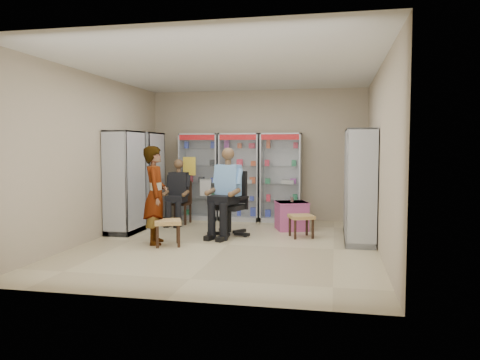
% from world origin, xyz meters
% --- Properties ---
extents(floor, '(6.00, 6.00, 0.00)m').
position_xyz_m(floor, '(0.00, 0.00, 0.00)').
color(floor, '#C3B488').
rests_on(floor, ground).
extents(room_shell, '(5.02, 6.02, 3.01)m').
position_xyz_m(room_shell, '(0.00, 0.00, 1.97)').
color(room_shell, tan).
rests_on(room_shell, ground).
extents(cabinet_back_left, '(0.90, 0.50, 2.00)m').
position_xyz_m(cabinet_back_left, '(-1.30, 2.73, 1.00)').
color(cabinet_back_left, '#B1B3B8').
rests_on(cabinet_back_left, floor).
extents(cabinet_back_mid, '(0.90, 0.50, 2.00)m').
position_xyz_m(cabinet_back_mid, '(-0.35, 2.73, 1.00)').
color(cabinet_back_mid, '#A5A8AC').
rests_on(cabinet_back_mid, floor).
extents(cabinet_back_right, '(0.90, 0.50, 2.00)m').
position_xyz_m(cabinet_back_right, '(0.60, 2.73, 1.00)').
color(cabinet_back_right, silver).
rests_on(cabinet_back_right, floor).
extents(cabinet_right_far, '(0.90, 0.50, 2.00)m').
position_xyz_m(cabinet_right_far, '(2.23, 1.60, 1.00)').
color(cabinet_right_far, silver).
rests_on(cabinet_right_far, floor).
extents(cabinet_right_near, '(0.90, 0.50, 2.00)m').
position_xyz_m(cabinet_right_near, '(2.23, 0.50, 1.00)').
color(cabinet_right_near, '#A0A2A7').
rests_on(cabinet_right_near, floor).
extents(cabinet_left_far, '(0.90, 0.50, 2.00)m').
position_xyz_m(cabinet_left_far, '(-2.23, 1.80, 1.00)').
color(cabinet_left_far, silver).
rests_on(cabinet_left_far, floor).
extents(cabinet_left_near, '(0.90, 0.50, 2.00)m').
position_xyz_m(cabinet_left_near, '(-2.23, 0.70, 1.00)').
color(cabinet_left_near, '#AEAFB6').
rests_on(cabinet_left_near, floor).
extents(wooden_chair, '(0.42, 0.42, 0.94)m').
position_xyz_m(wooden_chair, '(-1.55, 2.00, 0.47)').
color(wooden_chair, black).
rests_on(wooden_chair, floor).
extents(seated_customer, '(0.44, 0.60, 1.34)m').
position_xyz_m(seated_customer, '(-1.55, 1.95, 0.67)').
color(seated_customer, black).
rests_on(seated_customer, floor).
extents(office_chair, '(0.83, 0.83, 1.23)m').
position_xyz_m(office_chair, '(-0.17, 0.83, 0.62)').
color(office_chair, black).
rests_on(office_chair, floor).
extents(seated_shopkeeper, '(0.69, 0.83, 1.57)m').
position_xyz_m(seated_shopkeeper, '(-0.17, 0.78, 0.78)').
color(seated_shopkeeper, '#76BEEB').
rests_on(seated_shopkeeper, floor).
extents(pink_trunk, '(0.75, 0.73, 0.57)m').
position_xyz_m(pink_trunk, '(0.94, 1.70, 0.29)').
color(pink_trunk, '#A74390').
rests_on(pink_trunk, floor).
extents(tea_glass, '(0.07, 0.07, 0.10)m').
position_xyz_m(tea_glass, '(0.95, 1.69, 0.62)').
color(tea_glass, '#633008').
rests_on(tea_glass, pink_trunk).
extents(woven_stool_a, '(0.55, 0.55, 0.42)m').
position_xyz_m(woven_stool_a, '(1.19, 0.93, 0.21)').
color(woven_stool_a, '#905E3C').
rests_on(woven_stool_a, floor).
extents(woven_stool_b, '(0.57, 0.57, 0.44)m').
position_xyz_m(woven_stool_b, '(-0.99, -0.27, 0.22)').
color(woven_stool_b, olive).
rests_on(woven_stool_b, floor).
extents(standing_man, '(0.57, 0.71, 1.70)m').
position_xyz_m(standing_man, '(-1.26, -0.14, 0.85)').
color(standing_man, gray).
rests_on(standing_man, floor).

